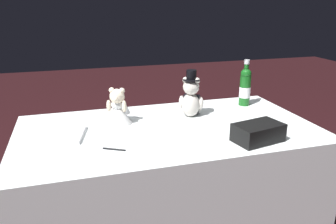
# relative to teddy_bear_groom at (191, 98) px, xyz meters

# --- Properties ---
(reception_table) EXTENTS (1.78, 0.96, 0.78)m
(reception_table) POSITION_rel_teddy_bear_groom_xyz_m (-0.21, -0.17, -0.51)
(reception_table) COLOR white
(reception_table) RESTS_ON ground_plane
(teddy_bear_groom) EXTENTS (0.15, 0.15, 0.31)m
(teddy_bear_groom) POSITION_rel_teddy_bear_groom_xyz_m (0.00, 0.00, 0.00)
(teddy_bear_groom) COLOR beige
(teddy_bear_groom) RESTS_ON reception_table
(teddy_bear_bride) EXTENTS (0.19, 0.22, 0.23)m
(teddy_bear_bride) POSITION_rel_teddy_bear_groom_xyz_m (-0.48, 0.00, -0.03)
(teddy_bear_bride) COLOR white
(teddy_bear_bride) RESTS_ON reception_table
(champagne_bottle) EXTENTS (0.08, 0.08, 0.33)m
(champagne_bottle) POSITION_rel_teddy_bear_groom_xyz_m (0.46, 0.12, 0.02)
(champagne_bottle) COLOR #15551A
(champagne_bottle) RESTS_ON reception_table
(signing_pen) EXTENTS (0.12, 0.07, 0.01)m
(signing_pen) POSITION_rel_teddy_bear_groom_xyz_m (-0.57, -0.39, -0.12)
(signing_pen) COLOR black
(signing_pen) RESTS_ON reception_table
(gift_case_black) EXTENTS (0.29, 0.21, 0.10)m
(gift_case_black) POSITION_rel_teddy_bear_groom_xyz_m (0.21, -0.50, -0.07)
(gift_case_black) COLOR black
(gift_case_black) RESTS_ON reception_table
(guestbook) EXTENTS (0.28, 0.29, 0.02)m
(guestbook) POSITION_rel_teddy_bear_groom_xyz_m (-0.81, -0.13, -0.11)
(guestbook) COLOR white
(guestbook) RESTS_ON reception_table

